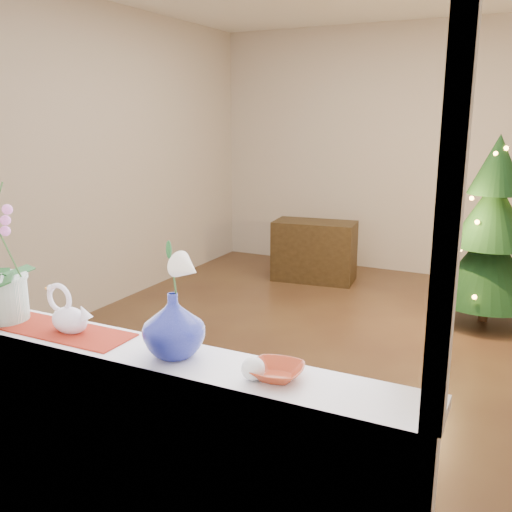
{
  "coord_description": "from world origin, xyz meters",
  "views": [
    {
      "loc": [
        1.27,
        -3.88,
        1.73
      ],
      "look_at": [
        0.03,
        -1.4,
        1.04
      ],
      "focal_mm": 40.0,
      "sensor_mm": 36.0,
      "label": 1
    }
  ],
  "objects_px": {
    "swan": "(69,310)",
    "amber_dish": "(276,373)",
    "blue_vase": "(173,320)",
    "xmas_tree": "(491,231)",
    "paperweight": "(253,369)",
    "side_table": "(314,251)"
  },
  "relations": [
    {
      "from": "paperweight",
      "to": "amber_dish",
      "type": "xyz_separation_m",
      "value": [
        0.06,
        0.04,
        -0.02
      ]
    },
    {
      "from": "paperweight",
      "to": "amber_dish",
      "type": "relative_size",
      "value": 0.52
    },
    {
      "from": "blue_vase",
      "to": "amber_dish",
      "type": "bearing_deg",
      "value": -0.4
    },
    {
      "from": "xmas_tree",
      "to": "side_table",
      "type": "distance_m",
      "value": 1.91
    },
    {
      "from": "swan",
      "to": "paperweight",
      "type": "xyz_separation_m",
      "value": [
        0.81,
        -0.05,
        -0.05
      ]
    },
    {
      "from": "amber_dish",
      "to": "xmas_tree",
      "type": "bearing_deg",
      "value": 84.09
    },
    {
      "from": "paperweight",
      "to": "xmas_tree",
      "type": "distance_m",
      "value": 3.61
    },
    {
      "from": "xmas_tree",
      "to": "paperweight",
      "type": "bearing_deg",
      "value": -96.8
    },
    {
      "from": "paperweight",
      "to": "side_table",
      "type": "distance_m",
      "value": 4.38
    },
    {
      "from": "blue_vase",
      "to": "paperweight",
      "type": "relative_size",
      "value": 3.4
    },
    {
      "from": "xmas_tree",
      "to": "side_table",
      "type": "bearing_deg",
      "value": 162.91
    },
    {
      "from": "swan",
      "to": "paperweight",
      "type": "bearing_deg",
      "value": -14.83
    },
    {
      "from": "amber_dish",
      "to": "blue_vase",
      "type": "bearing_deg",
      "value": 179.6
    },
    {
      "from": "amber_dish",
      "to": "side_table",
      "type": "bearing_deg",
      "value": 108.95
    },
    {
      "from": "paperweight",
      "to": "blue_vase",
      "type": "bearing_deg",
      "value": 171.95
    },
    {
      "from": "blue_vase",
      "to": "xmas_tree",
      "type": "relative_size",
      "value": 0.16
    },
    {
      "from": "swan",
      "to": "amber_dish",
      "type": "relative_size",
      "value": 1.44
    },
    {
      "from": "swan",
      "to": "xmas_tree",
      "type": "bearing_deg",
      "value": 59.26
    },
    {
      "from": "paperweight",
      "to": "side_table",
      "type": "xyz_separation_m",
      "value": [
        -1.34,
        4.13,
        -0.64
      ]
    },
    {
      "from": "xmas_tree",
      "to": "side_table",
      "type": "xyz_separation_m",
      "value": [
        -1.77,
        0.54,
        -0.47
      ]
    },
    {
      "from": "swan",
      "to": "paperweight",
      "type": "height_order",
      "value": "swan"
    },
    {
      "from": "blue_vase",
      "to": "xmas_tree",
      "type": "bearing_deg",
      "value": 77.95
    }
  ]
}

